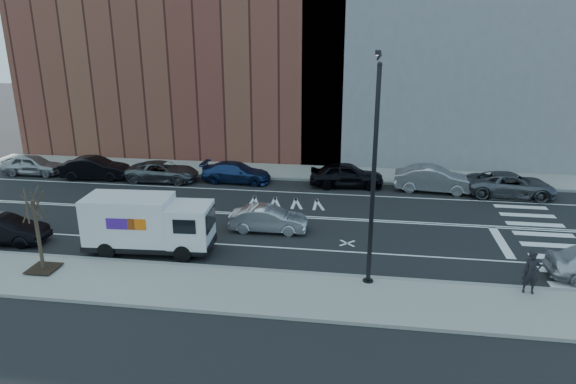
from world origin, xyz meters
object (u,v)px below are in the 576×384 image
(far_parked_a, at_px, (33,165))
(driving_sedan, at_px, (268,219))
(fedex_van, at_px, (148,223))
(pedestrian, at_px, (531,272))
(far_parked_b, at_px, (95,168))

(far_parked_a, bearing_deg, driving_sedan, -114.16)
(fedex_van, xyz_separation_m, driving_sedan, (5.14, 3.34, -0.77))
(far_parked_a, relative_size, pedestrian, 2.38)
(far_parked_a, bearing_deg, fedex_van, -130.95)
(fedex_van, bearing_deg, pedestrian, -9.70)
(pedestrian, bearing_deg, far_parked_b, 158.59)
(far_parked_a, bearing_deg, pedestrian, -114.55)
(fedex_van, relative_size, far_parked_a, 1.44)
(fedex_van, relative_size, driving_sedan, 1.52)
(driving_sedan, xyz_separation_m, pedestrian, (11.50, -5.17, 0.38))
(driving_sedan, height_order, pedestrian, pedestrian)
(fedex_van, height_order, pedestrian, fedex_van)
(fedex_van, relative_size, far_parked_b, 1.31)
(far_parked_a, distance_m, driving_sedan, 20.28)
(fedex_van, xyz_separation_m, far_parked_b, (-8.57, 10.98, -0.67))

